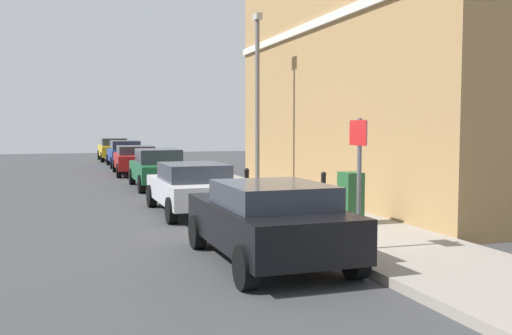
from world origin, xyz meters
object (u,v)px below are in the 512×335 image
(car_silver, at_px, (192,187))
(utility_cabinet, at_px, (351,200))
(car_green, at_px, (158,168))
(bollard_far_kerb, at_px, (247,186))
(lamppost, at_px, (257,95))
(street_sign, at_px, (359,164))
(car_yellow, at_px, (114,149))
(car_black, at_px, (269,219))
(car_red, at_px, (135,159))
(car_blue, at_px, (125,153))
(bollard_near_cabinet, at_px, (323,191))

(car_silver, relative_size, utility_cabinet, 3.59)
(car_green, xyz_separation_m, bollard_far_kerb, (1.33, -6.81, -0.05))
(bollard_far_kerb, bearing_deg, car_green, 101.09)
(lamppost, bearing_deg, street_sign, -96.79)
(car_yellow, bearing_deg, car_black, -179.82)
(car_green, bearing_deg, lamppost, -146.19)
(car_red, relative_size, car_blue, 1.04)
(car_red, bearing_deg, car_blue, 1.12)
(car_red, distance_m, utility_cabinet, 16.78)
(car_silver, bearing_deg, car_green, -1.82)
(car_blue, height_order, bollard_far_kerb, car_blue)
(car_silver, relative_size, street_sign, 1.80)
(bollard_near_cabinet, bearing_deg, utility_cabinet, -93.52)
(car_yellow, bearing_deg, car_blue, -178.70)
(bollard_near_cabinet, relative_size, lamppost, 0.18)
(car_green, height_order, bollard_near_cabinet, car_green)
(car_blue, xyz_separation_m, lamppost, (2.66, -15.88, 2.53))
(car_red, xyz_separation_m, bollard_near_cabinet, (2.89, -14.93, -0.03))
(car_silver, relative_size, car_green, 0.98)
(bollard_far_kerb, bearing_deg, car_yellow, 93.58)
(car_blue, bearing_deg, bollard_far_kerb, -175.46)
(car_green, height_order, bollard_far_kerb, car_green)
(car_blue, xyz_separation_m, bollard_far_kerb, (1.40, -18.76, -0.07))
(car_silver, relative_size, lamppost, 0.72)
(car_black, relative_size, bollard_near_cabinet, 3.90)
(car_black, xyz_separation_m, car_red, (-0.06, 18.82, -0.01))
(car_yellow, relative_size, utility_cabinet, 3.79)
(car_red, bearing_deg, utility_cabinet, -168.83)
(car_green, xyz_separation_m, car_blue, (-0.06, 11.95, 0.02))
(street_sign, distance_m, lamppost, 8.89)
(bollard_far_kerb, distance_m, lamppost, 4.08)
(car_black, xyz_separation_m, car_blue, (-0.01, 24.41, 0.03))
(bollard_near_cabinet, height_order, street_sign, street_sign)
(car_black, distance_m, street_sign, 1.87)
(bollard_near_cabinet, bearing_deg, car_blue, 97.88)
(car_green, distance_m, bollard_near_cabinet, 9.01)
(car_black, bearing_deg, bollard_far_kerb, -14.62)
(car_black, height_order, car_silver, car_black)
(car_yellow, bearing_deg, street_sign, -176.79)
(car_black, distance_m, lamppost, 9.29)
(car_yellow, distance_m, bollard_near_cabinet, 26.66)
(bollard_near_cabinet, bearing_deg, car_green, 107.97)
(car_red, bearing_deg, street_sign, -173.35)
(car_silver, height_order, bollard_near_cabinet, car_silver)
(car_red, distance_m, car_yellow, 11.57)
(car_black, relative_size, car_blue, 0.93)
(car_blue, distance_m, street_sign, 24.62)
(car_red, distance_m, bollard_near_cabinet, 15.20)
(bollard_near_cabinet, height_order, lamppost, lamppost)
(car_blue, relative_size, lamppost, 0.76)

